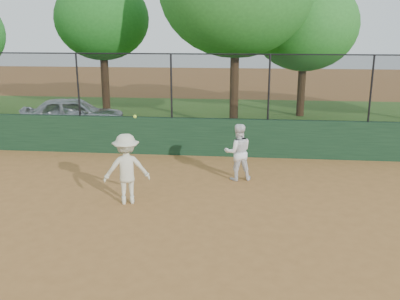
# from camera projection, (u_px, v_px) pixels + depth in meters

# --- Properties ---
(ground) EXTENTS (80.00, 80.00, 0.00)m
(ground) POSITION_uv_depth(u_px,v_px,m) (147.00, 239.00, 8.56)
(ground) COLOR #9E6733
(ground) RESTS_ON ground
(back_wall) EXTENTS (26.00, 0.20, 1.20)m
(back_wall) POSITION_uv_depth(u_px,v_px,m) (188.00, 137.00, 14.16)
(back_wall) COLOR #1A3921
(back_wall) RESTS_ON ground
(grass_strip) EXTENTS (36.00, 12.00, 0.01)m
(grass_strip) POSITION_uv_depth(u_px,v_px,m) (205.00, 119.00, 20.08)
(grass_strip) COLOR #2F5B1C
(grass_strip) RESTS_ON ground
(parked_car) EXTENTS (4.26, 2.61, 1.35)m
(parked_car) POSITION_uv_depth(u_px,v_px,m) (74.00, 114.00, 17.55)
(parked_car) COLOR silver
(parked_car) RESTS_ON ground
(player_second) EXTENTS (0.85, 0.72, 1.52)m
(player_second) POSITION_uv_depth(u_px,v_px,m) (238.00, 152.00, 11.76)
(player_second) COLOR white
(player_second) RESTS_ON ground
(player_main) EXTENTS (1.19, 0.89, 2.12)m
(player_main) POSITION_uv_depth(u_px,v_px,m) (127.00, 169.00, 10.14)
(player_main) COLOR beige
(player_main) RESTS_ON ground
(fence_assembly) EXTENTS (26.00, 0.06, 2.00)m
(fence_assembly) POSITION_uv_depth(u_px,v_px,m) (186.00, 85.00, 13.74)
(fence_assembly) COLOR black
(fence_assembly) RESTS_ON back_wall
(tree_1) EXTENTS (4.27, 3.88, 6.21)m
(tree_1) POSITION_uv_depth(u_px,v_px,m) (102.00, 19.00, 20.02)
(tree_1) COLOR #3D2615
(tree_1) RESTS_ON ground
(tree_3) EXTENTS (4.71, 4.28, 6.13)m
(tree_3) POSITION_uv_depth(u_px,v_px,m) (305.00, 25.00, 19.75)
(tree_3) COLOR #3E2714
(tree_3) RESTS_ON ground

